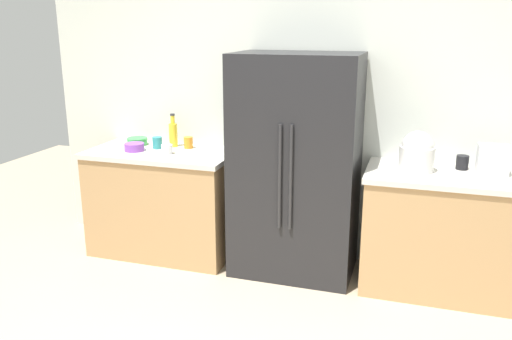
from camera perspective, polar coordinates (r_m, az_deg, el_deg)
kitchen_back_panel at (r=4.28m, az=5.99°, el=8.19°), size 4.61×0.10×2.72m
counter_left at (r=4.53m, az=-9.99°, el=-3.41°), size 1.21×0.65×0.89m
counter_right at (r=4.07m, az=21.01°, el=-6.47°), size 1.33×0.65×0.89m
refrigerator at (r=4.02m, az=4.33°, el=0.38°), size 0.93×0.64×1.71m
toaster at (r=4.00m, az=24.34°, el=1.03°), size 0.21×0.16×0.20m
rice_cooker at (r=3.88m, az=17.09°, el=1.81°), size 0.24×0.24×0.29m
bottle_a at (r=4.52m, az=-8.98°, el=3.94°), size 0.07×0.07×0.28m
cup_a at (r=4.46m, az=-7.35°, el=2.98°), size 0.07×0.07×0.10m
cup_b at (r=4.28m, az=-9.65°, el=2.23°), size 0.09×0.09×0.08m
cup_c at (r=4.49m, az=-10.67°, el=2.93°), size 0.08×0.08×0.10m
cup_d at (r=4.06m, az=21.50°, el=0.77°), size 0.09×0.09×0.10m
bowl_a at (r=4.45m, az=-13.09°, el=2.45°), size 0.16×0.16×0.06m
bowl_b at (r=4.66m, az=-12.77°, el=3.06°), size 0.17×0.17×0.06m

